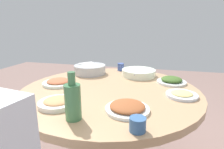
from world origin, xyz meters
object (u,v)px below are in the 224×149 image
at_px(dish_shrimp, 57,102).
at_px(dish_stirfry, 127,107).
at_px(dish_greens, 171,81).
at_px(dish_tofu_braise, 58,82).
at_px(soup_bowl, 139,73).
at_px(tea_cup_far, 121,67).
at_px(green_bottle, 73,101).
at_px(rice_bowl, 90,69).
at_px(tea_cup_near, 138,124).
at_px(round_dining_table, 110,104).
at_px(dish_noodles, 182,94).

height_order(dish_shrimp, dish_stirfry, dish_stirfry).
distance_m(dish_greens, dish_tofu_braise, 0.88).
height_order(soup_bowl, dish_shrimp, soup_bowl).
relative_size(dish_greens, tea_cup_far, 3.07).
distance_m(dish_greens, green_bottle, 0.88).
relative_size(rice_bowl, tea_cup_far, 3.96).
distance_m(rice_bowl, dish_greens, 0.74).
relative_size(soup_bowl, tea_cup_far, 4.45).
distance_m(dish_shrimp, green_bottle, 0.22).
height_order(green_bottle, tea_cup_near, green_bottle).
bearing_deg(green_bottle, round_dining_table, -6.59).
bearing_deg(rice_bowl, soup_bowl, -86.04).
height_order(dish_noodles, dish_tofu_braise, dish_tofu_braise).
bearing_deg(dish_greens, round_dining_table, 118.67).
xyz_separation_m(dish_noodles, dish_greens, (0.28, 0.05, 0.01)).
xyz_separation_m(dish_shrimp, dish_noodles, (0.32, -0.70, -0.00)).
relative_size(soup_bowl, tea_cup_near, 4.52).
relative_size(soup_bowl, dish_greens, 1.45).
bearing_deg(round_dining_table, tea_cup_far, 3.40).
xyz_separation_m(soup_bowl, dish_shrimp, (-0.74, 0.38, -0.01)).
relative_size(rice_bowl, dish_noodles, 1.47).
bearing_deg(green_bottle, tea_cup_near, -95.47).
relative_size(dish_shrimp, dish_tofu_braise, 0.91).
relative_size(round_dining_table, dish_greens, 5.62).
height_order(dish_greens, tea_cup_near, tea_cup_near).
distance_m(tea_cup_near, tea_cup_far, 1.10).
relative_size(dish_noodles, green_bottle, 0.84).
relative_size(round_dining_table, green_bottle, 5.37).
relative_size(round_dining_table, dish_shrimp, 5.87).
bearing_deg(dish_tofu_braise, dish_stirfry, -118.09).
distance_m(dish_tofu_braise, tea_cup_far, 0.67).
bearing_deg(dish_noodles, tea_cup_near, 154.01).
height_order(dish_tofu_braise, tea_cup_near, tea_cup_near).
height_order(rice_bowl, dish_greens, rice_bowl).
distance_m(round_dining_table, tea_cup_near, 0.59).
distance_m(dish_tofu_braise, tea_cup_near, 0.83).
bearing_deg(dish_shrimp, dish_stirfry, -85.64).
xyz_separation_m(round_dining_table, tea_cup_near, (-0.51, -0.26, 0.15)).
xyz_separation_m(round_dining_table, rice_bowl, (0.35, 0.29, 0.16)).
bearing_deg(dish_stirfry, dish_tofu_braise, 61.91).
bearing_deg(dish_noodles, green_bottle, 129.02).
relative_size(dish_tofu_braise, green_bottle, 1.01).
distance_m(round_dining_table, dish_greens, 0.52).
relative_size(soup_bowl, green_bottle, 1.38).
bearing_deg(dish_tofu_braise, green_bottle, -142.95).
xyz_separation_m(dish_shrimp, dish_tofu_braise, (0.35, 0.19, -0.00)).
bearing_deg(dish_greens, dish_stirfry, 155.58).
height_order(dish_shrimp, green_bottle, green_bottle).
relative_size(dish_stirfry, green_bottle, 1.01).
distance_m(dish_shrimp, tea_cup_far, 0.92).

